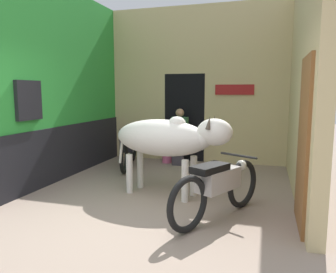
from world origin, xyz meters
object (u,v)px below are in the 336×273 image
motorcycle_near (218,185)px  shopkeeper_seated (179,135)px  motorcycle_far (129,147)px  plastic_stool (167,152)px  cow (168,138)px

motorcycle_near → shopkeeper_seated: 3.32m
shopkeeper_seated → motorcycle_far: bearing=-150.2°
shopkeeper_seated → plastic_stool: size_ratio=2.77×
motorcycle_near → cow: bearing=140.6°
cow → motorcycle_far: bearing=129.9°
cow → plastic_stool: (-0.73, 2.35, -0.69)m
shopkeeper_seated → plastic_stool: bearing=167.5°
shopkeeper_seated → plastic_stool: 0.54m
cow → motorcycle_near: (0.92, -0.76, -0.48)m
cow → shopkeeper_seated: cow is taller
cow → motorcycle_near: size_ratio=1.18×
motorcycle_far → plastic_stool: 0.97m
motorcycle_near → plastic_stool: 3.52m
motorcycle_near → motorcycle_far: 3.40m
cow → shopkeeper_seated: 2.33m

